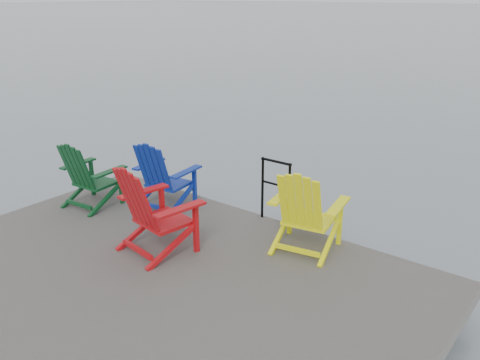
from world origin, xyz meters
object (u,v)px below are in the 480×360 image
Objects in this scene: chair_green at (88,174)px; chair_red at (153,209)px; chair_blue at (162,175)px; handrail at (276,185)px; chair_yellow at (306,210)px.

chair_red is at bearing -17.14° from chair_green.
chair_green is 0.97× the size of chair_blue.
handrail is at bearing 21.87° from chair_green.
handrail is 2.79m from chair_green.
chair_green is 0.93× the size of chair_yellow.
chair_blue is 1.38m from chair_red.
chair_green is 1.11m from chair_blue.
chair_green is (-2.50, -1.24, -0.03)m from handrail.
chair_red is 1.05× the size of chair_yellow.
chair_red reaches higher than chair_yellow.
chair_yellow is (0.77, -0.49, 0.00)m from handrail.
chair_red reaches higher than chair_green.
chair_green is at bearing 176.68° from chair_red.
handrail is 0.91m from chair_yellow.
chair_yellow is (1.45, 1.16, -0.03)m from chair_red.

